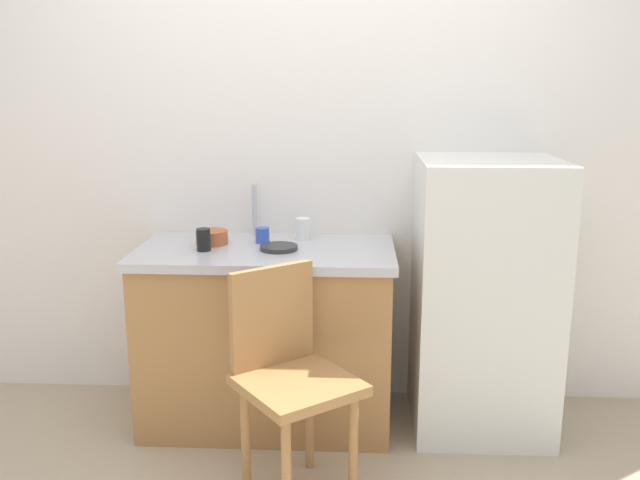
% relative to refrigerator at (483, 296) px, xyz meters
% --- Properties ---
extents(back_wall, '(4.80, 0.10, 2.50)m').
position_rel_refrigerator_xyz_m(back_wall, '(-0.82, 0.34, 0.62)').
color(back_wall, white).
rests_on(back_wall, ground_plane).
extents(cabinet_base, '(1.13, 0.60, 0.81)m').
position_rel_refrigerator_xyz_m(cabinet_base, '(-0.99, -0.01, -0.22)').
color(cabinet_base, '#A87542').
rests_on(cabinet_base, ground_plane).
extents(countertop, '(1.17, 0.64, 0.04)m').
position_rel_refrigerator_xyz_m(countertop, '(-0.99, -0.01, 0.20)').
color(countertop, '#B7B7BC').
rests_on(countertop, cabinet_base).
extents(faucet, '(0.02, 0.02, 0.25)m').
position_rel_refrigerator_xyz_m(faucet, '(-1.08, 0.24, 0.34)').
color(faucet, '#B7B7BC').
rests_on(faucet, countertop).
extents(refrigerator, '(0.61, 0.59, 1.25)m').
position_rel_refrigerator_xyz_m(refrigerator, '(0.00, 0.00, 0.00)').
color(refrigerator, silver).
rests_on(refrigerator, ground_plane).
extents(chair, '(0.56, 0.56, 0.89)m').
position_rel_refrigerator_xyz_m(chair, '(-0.83, -0.59, -0.13)').
color(chair, '#A87542').
rests_on(chair, ground_plane).
extents(terracotta_bowl, '(0.15, 0.15, 0.06)m').
position_rel_refrigerator_xyz_m(terracotta_bowl, '(-1.25, 0.05, 0.25)').
color(terracotta_bowl, '#B25B33').
rests_on(terracotta_bowl, countertop).
extents(hotplate, '(0.17, 0.17, 0.02)m').
position_rel_refrigerator_xyz_m(hotplate, '(-0.93, -0.05, 0.23)').
color(hotplate, '#2D2D2D').
rests_on(hotplate, countertop).
extents(cup_white, '(0.07, 0.07, 0.10)m').
position_rel_refrigerator_xyz_m(cup_white, '(-0.84, 0.17, 0.27)').
color(cup_white, white).
rests_on(cup_white, countertop).
extents(cup_blue, '(0.06, 0.06, 0.07)m').
position_rel_refrigerator_xyz_m(cup_blue, '(-1.02, 0.08, 0.25)').
color(cup_blue, blue).
rests_on(cup_blue, countertop).
extents(cup_black, '(0.06, 0.06, 0.10)m').
position_rel_refrigerator_xyz_m(cup_black, '(-1.26, -0.08, 0.27)').
color(cup_black, black).
rests_on(cup_black, countertop).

